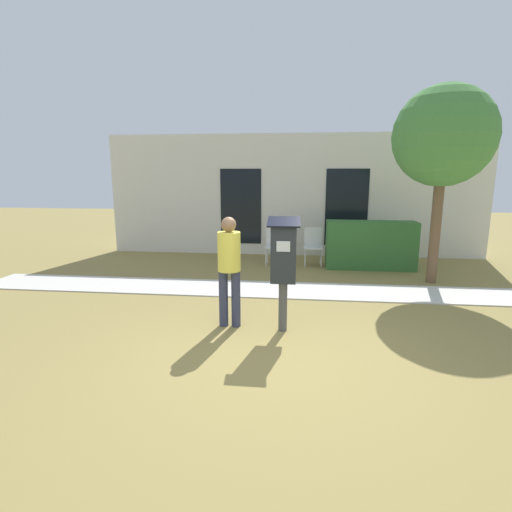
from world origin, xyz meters
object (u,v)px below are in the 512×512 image
(parking_meter, at_px, (284,260))
(outdoor_chair_left, at_px, (275,243))
(person_standing, at_px, (229,263))
(outdoor_chair_middle, at_px, (313,243))

(parking_meter, xyz_separation_m, outdoor_chair_left, (-0.40, 4.24, -0.49))
(person_standing, relative_size, outdoor_chair_middle, 1.76)
(outdoor_chair_middle, bearing_deg, parking_meter, -116.48)
(parking_meter, relative_size, person_standing, 1.01)
(parking_meter, bearing_deg, outdoor_chair_left, 95.41)
(person_standing, distance_m, outdoor_chair_left, 4.19)
(parking_meter, distance_m, outdoor_chair_middle, 4.35)
(outdoor_chair_left, distance_m, outdoor_chair_middle, 0.93)
(parking_meter, distance_m, person_standing, 0.78)
(parking_meter, xyz_separation_m, outdoor_chair_middle, (0.53, 4.29, -0.49))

